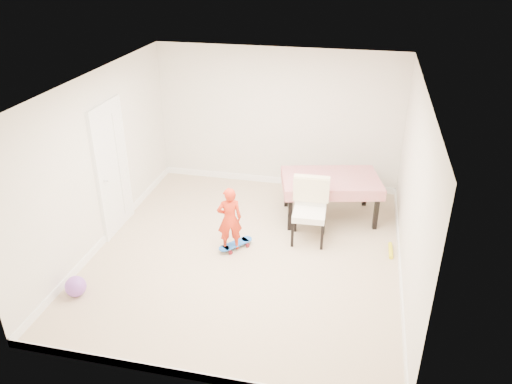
% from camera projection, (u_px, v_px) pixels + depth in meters
% --- Properties ---
extents(ground, '(5.00, 5.00, 0.00)m').
position_uv_depth(ground, '(247.00, 253.00, 7.55)').
color(ground, tan).
rests_on(ground, ground).
extents(ceiling, '(4.50, 5.00, 0.04)m').
position_uv_depth(ceiling, '(245.00, 85.00, 6.38)').
color(ceiling, white).
rests_on(ceiling, wall_back).
extents(wall_back, '(4.50, 0.04, 2.60)m').
position_uv_depth(wall_back, '(278.00, 119.00, 9.12)').
color(wall_back, silver).
rests_on(wall_back, ground).
extents(wall_front, '(4.50, 0.04, 2.60)m').
position_uv_depth(wall_front, '(186.00, 282.00, 4.80)').
color(wall_front, silver).
rests_on(wall_front, ground).
extents(wall_left, '(0.04, 5.00, 2.60)m').
position_uv_depth(wall_left, '(100.00, 162.00, 7.39)').
color(wall_left, silver).
rests_on(wall_left, ground).
extents(wall_right, '(0.04, 5.00, 2.60)m').
position_uv_depth(wall_right, '(411.00, 191.00, 6.53)').
color(wall_right, silver).
rests_on(wall_right, ground).
extents(door, '(0.11, 0.94, 2.11)m').
position_uv_depth(door, '(112.00, 170.00, 7.77)').
color(door, white).
rests_on(door, ground).
extents(baseboard_back, '(4.50, 0.02, 0.12)m').
position_uv_depth(baseboard_back, '(276.00, 180.00, 9.69)').
color(baseboard_back, white).
rests_on(baseboard_back, ground).
extents(baseboard_front, '(4.50, 0.02, 0.12)m').
position_uv_depth(baseboard_front, '(193.00, 376.00, 5.35)').
color(baseboard_front, white).
rests_on(baseboard_front, ground).
extents(baseboard_left, '(0.02, 5.00, 0.12)m').
position_uv_depth(baseboard_left, '(110.00, 233.00, 7.95)').
color(baseboard_left, white).
rests_on(baseboard_left, ground).
extents(baseboard_right, '(0.02, 5.00, 0.12)m').
position_uv_depth(baseboard_right, '(400.00, 269.00, 7.09)').
color(baseboard_right, white).
rests_on(baseboard_right, ground).
extents(dining_table, '(1.77, 1.34, 0.74)m').
position_uv_depth(dining_table, '(330.00, 197.00, 8.37)').
color(dining_table, red).
rests_on(dining_table, ground).
extents(dining_chair, '(0.58, 0.65, 1.01)m').
position_uv_depth(dining_chair, '(309.00, 212.00, 7.65)').
color(dining_chair, silver).
rests_on(dining_chair, ground).
extents(skateboard, '(0.54, 0.59, 0.09)m').
position_uv_depth(skateboard, '(236.00, 246.00, 7.65)').
color(skateboard, blue).
rests_on(skateboard, ground).
extents(child, '(0.44, 0.37, 1.02)m').
position_uv_depth(child, '(230.00, 221.00, 7.39)').
color(child, red).
rests_on(child, ground).
extents(balloon, '(0.28, 0.28, 0.28)m').
position_uv_depth(balloon, '(76.00, 286.00, 6.60)').
color(balloon, '#8E50C1').
rests_on(balloon, ground).
extents(foam_toy, '(0.07, 0.40, 0.06)m').
position_uv_depth(foam_toy, '(391.00, 250.00, 7.56)').
color(foam_toy, yellow).
rests_on(foam_toy, ground).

